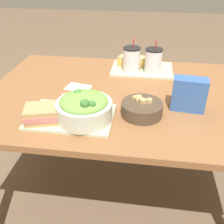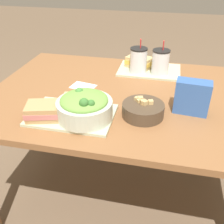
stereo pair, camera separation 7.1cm
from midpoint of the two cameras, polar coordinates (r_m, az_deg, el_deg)
ground_plane at (r=1.79m, az=0.85°, el=-16.55°), size 12.00×12.00×0.00m
dining_table at (r=1.39m, az=1.06°, el=1.11°), size 1.42×0.97×0.71m
tray_near at (r=1.16m, az=-10.65°, el=-1.03°), size 0.37×0.25×0.01m
tray_far at (r=1.63m, az=5.29°, el=9.25°), size 0.37×0.25×0.01m
salad_bowl at (r=1.10m, az=-7.95°, el=1.00°), size 0.24×0.24×0.13m
soup_bowl at (r=1.15m, az=4.77°, el=0.80°), size 0.18×0.18×0.08m
sandwich_near at (r=1.14m, az=-16.73°, el=-0.38°), size 0.17×0.15×0.06m
baguette_near at (r=1.21m, az=-8.88°, el=2.67°), size 0.16×0.10×0.07m
sandwich_far at (r=1.64m, az=3.04°, el=10.93°), size 0.18×0.15×0.06m
drink_cup_dark at (r=1.55m, az=2.92°, el=11.11°), size 0.10×0.10×0.20m
drink_cup_red at (r=1.54m, az=7.65°, el=10.76°), size 0.10×0.10×0.20m
chip_bag at (r=1.21m, az=14.80°, el=3.71°), size 0.15×0.09×0.15m
napkin_folded at (r=1.42m, az=-8.80°, el=5.26°), size 0.14×0.11×0.00m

